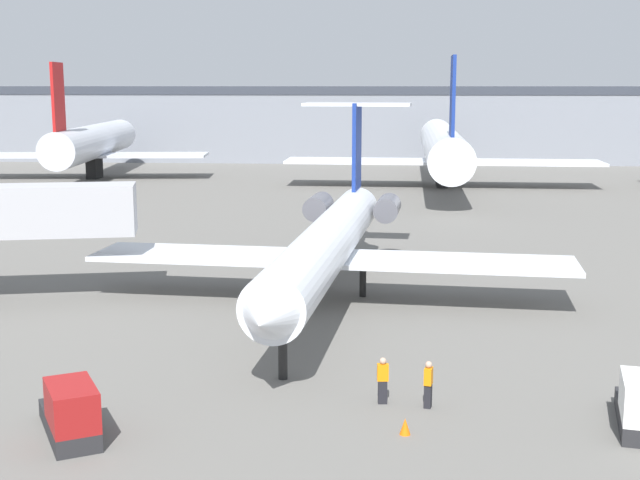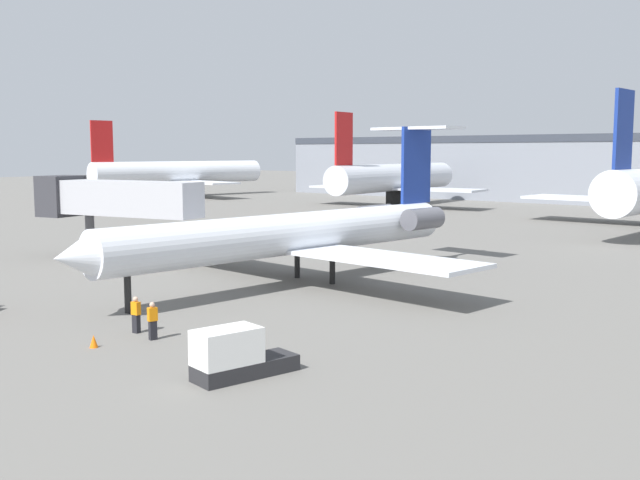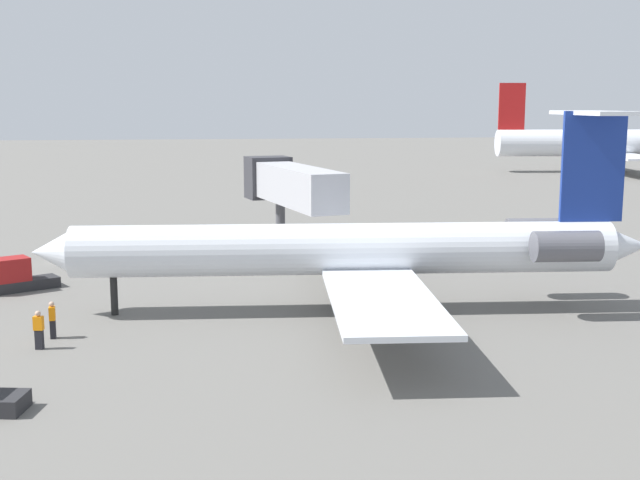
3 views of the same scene
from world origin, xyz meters
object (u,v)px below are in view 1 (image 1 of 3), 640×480
at_px(traffic_cone_near, 405,426).
at_px(ground_crew_marshaller, 383,380).
at_px(ground_crew_loader, 428,384).
at_px(parked_airliner_centre, 443,147).
at_px(baggage_tug_trailing, 71,414).
at_px(parked_airliner_west_mid, 93,143).
at_px(regional_jet, 331,239).

bearing_deg(traffic_cone_near, ground_crew_marshaller, 105.43).
bearing_deg(ground_crew_loader, parked_airliner_centre, 86.18).
height_order(baggage_tug_trailing, parked_airliner_west_mid, parked_airliner_west_mid).
height_order(regional_jet, ground_crew_marshaller, regional_jet).
distance_m(regional_jet, ground_crew_marshaller, 15.23).
relative_size(ground_crew_marshaller, parked_airliner_centre, 0.04).
xyz_separation_m(ground_crew_marshaller, traffic_cone_near, (0.75, -2.72, -0.58)).
relative_size(baggage_tug_trailing, traffic_cone_near, 7.58).
distance_m(baggage_tug_trailing, parked_airliner_west_mid, 79.92).
xyz_separation_m(ground_crew_loader, parked_airliner_centre, (4.44, 66.41, 3.58)).
bearing_deg(traffic_cone_near, regional_jet, 101.62).
xyz_separation_m(regional_jet, ground_crew_loader, (4.44, -15.05, -2.42)).
distance_m(baggage_tug_trailing, parked_airliner_centre, 71.89).
xyz_separation_m(ground_crew_marshaller, baggage_tug_trailing, (-9.90, -3.89, -0.02)).
xyz_separation_m(regional_jet, traffic_cone_near, (3.59, -17.49, -3.00)).
relative_size(baggage_tug_trailing, parked_airliner_west_mid, 0.13).
xyz_separation_m(regional_jet, parked_airliner_centre, (8.87, 51.36, 1.16)).
bearing_deg(parked_airliner_centre, regional_jet, -99.80).
xyz_separation_m(ground_crew_loader, baggage_tug_trailing, (-11.49, -3.61, -0.02)).
bearing_deg(baggage_tug_trailing, parked_airliner_centre, 77.18).
bearing_deg(baggage_tug_trailing, ground_crew_loader, 17.43).
xyz_separation_m(baggage_tug_trailing, parked_airliner_west_mid, (-25.38, 75.70, 3.47)).
bearing_deg(parked_airliner_centre, parked_airliner_west_mid, 172.16).
relative_size(regional_jet, baggage_tug_trailing, 7.47).
bearing_deg(baggage_tug_trailing, parked_airliner_west_mid, 108.53).
bearing_deg(traffic_cone_near, ground_crew_loader, 70.97).
height_order(ground_crew_loader, parked_airliner_west_mid, parked_airliner_west_mid).
bearing_deg(regional_jet, parked_airliner_centre, 80.20).
bearing_deg(parked_airliner_west_mid, ground_crew_loader, -62.92).
relative_size(regional_jet, ground_crew_loader, 18.44).
xyz_separation_m(ground_crew_loader, traffic_cone_near, (-0.84, -2.44, -0.58)).
height_order(ground_crew_marshaller, baggage_tug_trailing, baggage_tug_trailing).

